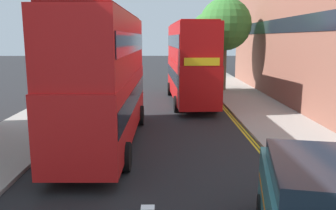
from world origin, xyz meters
name	(u,v)px	position (x,y,z in m)	size (l,w,h in m)	color
sidewalk_right	(271,118)	(6.50, 16.00, 0.07)	(4.00, 80.00, 0.14)	#9E9991
sidewalk_left	(44,119)	(-6.50, 16.00, 0.07)	(4.00, 80.00, 0.14)	#9E9991
kerb_line_outer	(243,128)	(4.40, 14.00, 0.00)	(0.10, 56.00, 0.01)	yellow
kerb_line_inner	(239,128)	(4.24, 14.00, 0.00)	(0.10, 56.00, 0.01)	yellow
double_decker_bus_away	(105,75)	(-2.21, 11.43, 3.03)	(2.88, 10.83, 5.64)	red
double_decker_bus_oncoming	(190,60)	(2.18, 21.41, 3.03)	(3.17, 10.91, 5.64)	#B20F0F
pedestrian_far	(219,79)	(5.21, 27.48, 0.99)	(0.34, 0.22, 1.62)	#2D2D38
street_tree_near	(208,30)	(5.59, 39.04, 5.58)	(3.97, 3.97, 7.46)	#6B6047
street_tree_mid	(225,25)	(5.48, 26.67, 5.70)	(4.39, 4.39, 7.79)	#6B6047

